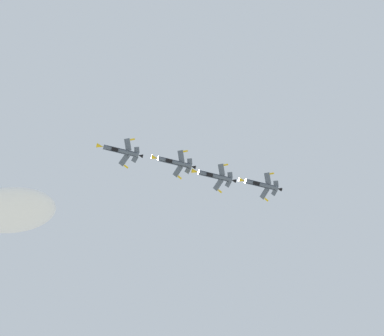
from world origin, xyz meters
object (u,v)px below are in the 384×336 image
Objects in this scene: fighter_jet_right_wing at (214,176)px; fighter_jet_lead at (120,151)px; fighter_jet_left_wing at (174,162)px; fighter_jet_left_outer at (261,185)px.

fighter_jet_lead is at bearing 91.23° from fighter_jet_right_wing.
fighter_jet_left_wing reaches higher than fighter_jet_left_outer.
fighter_jet_left_wing is 31.40m from fighter_jet_left_outer.
fighter_jet_left_wing is 1.00× the size of fighter_jet_right_wing.
fighter_jet_lead is 33.40m from fighter_jet_right_wing.
fighter_jet_right_wing is at bearing -91.45° from fighter_jet_left_wing.
fighter_jet_lead reaches higher than fighter_jet_left_outer.
fighter_jet_left_outer is at bearing -90.10° from fighter_jet_lead.
fighter_jet_left_outer is at bearing -92.13° from fighter_jet_left_wing.
fighter_jet_right_wing is (29.49, 15.69, -0.59)m from fighter_jet_lead.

